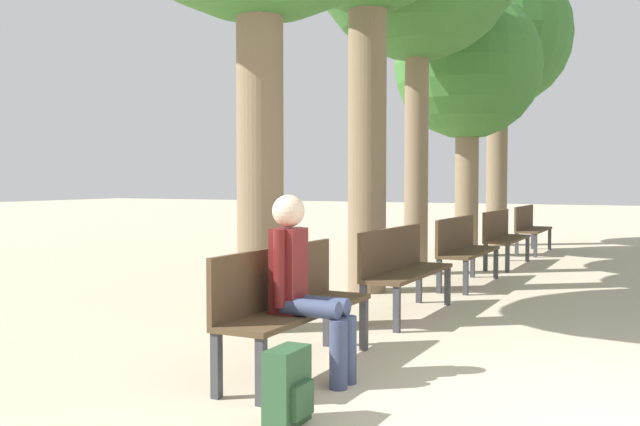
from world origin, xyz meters
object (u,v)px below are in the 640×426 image
bench_row_0 (289,298)px  bench_row_3 (502,233)px  bench_row_1 (401,264)px  tree_row_4 (498,38)px  bench_row_4 (529,225)px  tree_row_3 (468,68)px  person_seated (303,282)px  bench_row_2 (463,245)px  backpack (288,387)px

bench_row_0 → bench_row_3: 7.36m
bench_row_1 → tree_row_4: bearing=96.3°
bench_row_1 → bench_row_4: size_ratio=1.00×
tree_row_3 → person_seated: 9.38m
tree_row_4 → person_seated: tree_row_4 is taller
tree_row_3 → bench_row_3: bearing=-53.4°
bench_row_1 → tree_row_3: tree_row_3 is taller
tree_row_3 → person_seated: bearing=-82.3°
bench_row_2 → tree_row_3: (-0.96, 3.75, 2.99)m
tree_row_3 → person_seated: tree_row_3 is taller
bench_row_0 → person_seated: size_ratio=1.31×
person_seated → bench_row_1: bearing=95.0°
backpack → tree_row_3: bearing=99.1°
bench_row_2 → bench_row_3: (0.00, 2.45, 0.00)m
bench_row_1 → tree_row_3: bearing=98.8°
bench_row_2 → person_seated: person_seated is taller
bench_row_4 → backpack: bench_row_4 is taller
bench_row_0 → backpack: bearing=-61.0°
bench_row_3 → bench_row_1: bearing=-90.0°
bench_row_1 → bench_row_3: size_ratio=1.00×
backpack → tree_row_4: bearing=97.2°
bench_row_2 → tree_row_4: 7.49m
bench_row_4 → bench_row_1: bearing=-90.0°
bench_row_1 → bench_row_2: same height
bench_row_3 → backpack: bench_row_3 is taller
tree_row_3 → bench_row_1: bearing=-81.2°
bench_row_1 → person_seated: bearing=-85.0°
bench_row_1 → bench_row_4: bearing=90.0°
backpack → bench_row_2: bearing=95.6°
backpack → person_seated: bearing=112.4°
bench_row_4 → tree_row_3: bearing=-129.9°
person_seated → tree_row_3: bearing=97.7°
bench_row_4 → tree_row_4: (-0.96, 1.35, 3.99)m
bench_row_2 → bench_row_4: (0.00, 4.90, 0.00)m
bench_row_3 → tree_row_3: tree_row_3 is taller
bench_row_2 → tree_row_4: size_ratio=0.28×
tree_row_4 → backpack: size_ratio=13.62×
bench_row_1 → person_seated: person_seated is taller
bench_row_3 → bench_row_2: bearing=-90.0°
bench_row_1 → backpack: (0.59, -3.51, -0.33)m
bench_row_0 → bench_row_2: (0.00, 4.90, 0.00)m
bench_row_0 → bench_row_1: bearing=90.0°
bench_row_3 → tree_row_3: bearing=126.6°
bench_row_1 → bench_row_3: (0.00, 4.90, 0.00)m
tree_row_4 → person_seated: (1.20, -11.36, -3.83)m
bench_row_3 → tree_row_4: (-0.96, 3.81, 3.99)m
bench_row_0 → bench_row_4: bearing=90.0°
bench_row_2 → backpack: (0.59, -5.97, -0.33)m
bench_row_0 → backpack: size_ratio=3.84×
bench_row_2 → bench_row_3: same height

